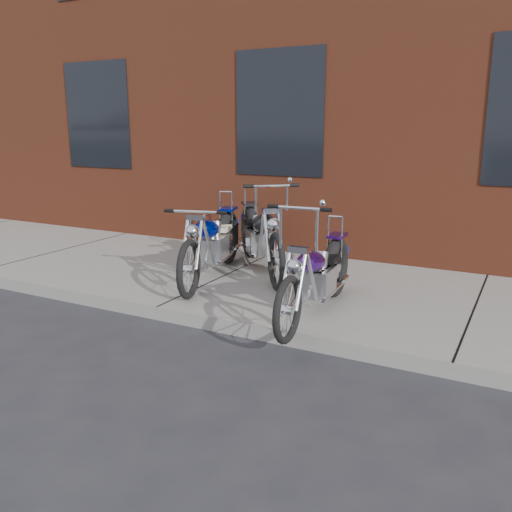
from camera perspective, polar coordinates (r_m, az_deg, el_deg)
The scene contains 6 objects.
ground at distance 5.92m, azimuth -10.35°, elevation -6.67°, with size 120.00×120.00×0.00m, color #27282D.
sidewalk at distance 7.08m, azimuth -2.92°, elevation -2.45°, with size 22.00×3.00×0.15m, color gray.
building_brick at distance 12.98m, azimuth 12.76°, elevation 22.00°, with size 22.00×10.00×8.00m, color brown.
chopper_purple at distance 5.46m, azimuth 6.42°, elevation -2.38°, with size 0.52×2.12×1.19m.
chopper_blue at distance 6.80m, azimuth -4.63°, elevation 1.15°, with size 0.80×2.28×1.01m.
chopper_third at distance 7.11m, azimuth 0.49°, elevation 1.84°, with size 1.59×1.92×1.21m.
Camera 1 is at (3.47, -4.35, 2.03)m, focal length 38.00 mm.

